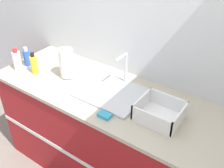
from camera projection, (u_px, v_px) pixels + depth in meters
wall_back at (144, 32)px, 1.99m from camera, size 4.47×0.06×2.60m
counter_cabinet at (116, 140)px, 2.20m from camera, size 2.10×0.69×0.91m
sink at (113, 92)px, 1.97m from camera, size 0.47×0.40×0.28m
paper_towel_roll at (67, 63)px, 2.11m from camera, size 0.12×0.12×0.25m
dish_rack at (159, 113)px, 1.72m from camera, size 0.29×0.26×0.12m
bottle_blue at (27, 57)px, 2.31m from camera, size 0.06×0.06×0.17m
bottle_yellow at (34, 64)px, 2.19m from camera, size 0.06×0.06×0.19m
bottle_white_spray at (17, 60)px, 2.24m from camera, size 0.07×0.07×0.20m
sponge at (105, 115)px, 1.75m from camera, size 0.09×0.06×0.02m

